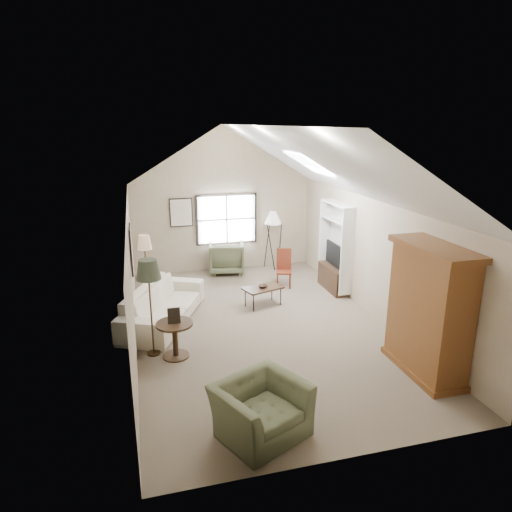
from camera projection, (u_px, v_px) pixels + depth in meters
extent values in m
cube|color=#756454|center=(261.00, 326.00, 9.43)|extent=(5.00, 8.00, 0.01)
cube|color=tan|center=(223.00, 226.00, 12.78)|extent=(5.00, 0.01, 2.50)
cube|color=tan|center=(352.00, 370.00, 5.37)|extent=(5.00, 0.01, 2.50)
cube|color=tan|center=(132.00, 279.00, 8.46)|extent=(0.01, 8.00, 2.50)
cube|color=tan|center=(374.00, 259.00, 9.70)|extent=(0.01, 8.00, 2.50)
cube|color=black|center=(227.00, 219.00, 12.72)|extent=(1.72, 0.08, 1.42)
cube|color=black|center=(131.00, 249.00, 8.60)|extent=(0.68, 0.04, 0.88)
cube|color=black|center=(181.00, 213.00, 12.34)|extent=(0.62, 0.04, 0.78)
cube|color=brown|center=(429.00, 311.00, 7.44)|extent=(0.60, 1.50, 2.20)
cube|color=white|center=(336.00, 245.00, 11.17)|extent=(0.32, 1.30, 2.10)
cube|color=#382316|center=(333.00, 278.00, 11.40)|extent=(0.34, 1.18, 0.60)
cube|color=black|center=(334.00, 255.00, 11.23)|extent=(0.05, 0.90, 0.55)
imported|color=white|center=(163.00, 304.00, 9.56)|extent=(2.03, 2.81, 0.77)
imported|color=#545B3F|center=(261.00, 410.00, 6.09)|extent=(1.44, 1.38, 0.74)
imported|color=#515A3F|center=(226.00, 257.00, 12.71)|extent=(1.10, 1.12, 0.88)
cube|color=#382817|center=(263.00, 297.00, 10.42)|extent=(0.99, 0.74, 0.45)
imported|color=#372116|center=(263.00, 286.00, 10.35)|extent=(0.27, 0.27, 0.05)
cylinder|color=#392917|center=(175.00, 340.00, 8.12)|extent=(0.87, 0.87, 0.66)
cube|color=maroon|center=(284.00, 268.00, 11.57)|extent=(0.47, 0.47, 0.97)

